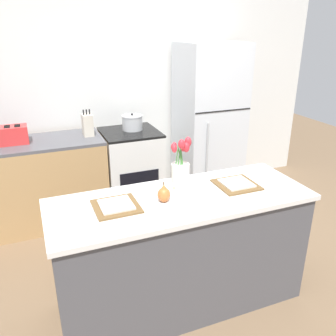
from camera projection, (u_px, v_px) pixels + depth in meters
name	position (u px, v px, depth m)	size (l,w,h in m)	color
ground_plane	(180.00, 300.00, 2.74)	(10.00, 10.00, 0.00)	brown
back_wall	(110.00, 84.00, 3.95)	(5.20, 0.08, 2.70)	silver
kitchen_island	(181.00, 252.00, 2.57)	(1.80, 0.66, 0.88)	#4C4C51
back_counter	(21.00, 186.00, 3.58)	(1.68, 0.60, 0.90)	tan
stove_range	(132.00, 170.00, 3.98)	(0.60, 0.61, 0.90)	silver
refrigerator	(209.00, 123.00, 4.14)	(0.68, 0.67, 1.80)	silver
flower_vase	(181.00, 173.00, 2.41)	(0.14, 0.14, 0.41)	silver
pear_figurine	(164.00, 194.00, 2.33)	(0.09, 0.09, 0.14)	#C66B33
plate_setting_left	(116.00, 206.00, 2.27)	(0.29, 0.29, 0.02)	brown
plate_setting_right	(236.00, 184.00, 2.58)	(0.29, 0.29, 0.02)	brown
toaster	(14.00, 135.00, 3.39)	(0.28, 0.18, 0.17)	red
cooking_pot	(132.00, 122.00, 3.84)	(0.22, 0.22, 0.18)	#B2B5B7
knife_block	(88.00, 125.00, 3.63)	(0.10, 0.14, 0.27)	beige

